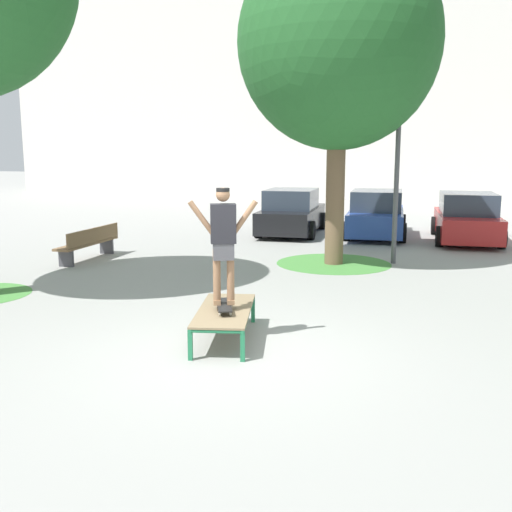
# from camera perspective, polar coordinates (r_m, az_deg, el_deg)

# --- Properties ---
(ground_plane) EXTENTS (120.00, 120.00, 0.00)m
(ground_plane) POSITION_cam_1_polar(r_m,az_deg,el_deg) (8.27, -2.62, -9.36)
(ground_plane) COLOR #999993
(building_facade) EXTENTS (43.96, 4.00, 13.21)m
(building_facade) POSITION_cam_1_polar(r_m,az_deg,el_deg) (35.96, 9.92, 16.10)
(building_facade) COLOR silver
(building_facade) RESTS_ON ground
(skate_box) EXTENTS (1.20, 2.03, 0.46)m
(skate_box) POSITION_cam_1_polar(r_m,az_deg,el_deg) (8.76, -3.04, -5.42)
(skate_box) COLOR #237A4C
(skate_box) RESTS_ON ground
(skateboard) EXTENTS (0.51, 0.81, 0.09)m
(skateboard) POSITION_cam_1_polar(r_m,az_deg,el_deg) (8.65, -3.10, -4.76)
(skateboard) COLOR black
(skateboard) RESTS_ON skate_box
(skater) EXTENTS (0.94, 0.48, 1.69)m
(skater) POSITION_cam_1_polar(r_m,az_deg,el_deg) (8.46, -3.17, 1.77)
(skater) COLOR #8E6647
(skater) RESTS_ON skateboard
(tree_mid_back) EXTENTS (4.74, 4.74, 7.74)m
(tree_mid_back) POSITION_cam_1_polar(r_m,az_deg,el_deg) (14.74, 7.98, 19.67)
(tree_mid_back) COLOR brown
(tree_mid_back) RESTS_ON ground
(grass_patch_mid_back) EXTENTS (2.83, 2.83, 0.01)m
(grass_patch_mid_back) POSITION_cam_1_polar(r_m,az_deg,el_deg) (14.79, 7.48, -0.71)
(grass_patch_mid_back) COLOR #47893D
(grass_patch_mid_back) RESTS_ON ground
(car_black) EXTENTS (2.15, 4.31, 1.50)m
(car_black) POSITION_cam_1_polar(r_m,az_deg,el_deg) (19.98, 3.47, 4.15)
(car_black) COLOR black
(car_black) RESTS_ON ground
(car_blue) EXTENTS (2.17, 4.32, 1.50)m
(car_blue) POSITION_cam_1_polar(r_m,az_deg,el_deg) (19.76, 11.52, 3.90)
(car_blue) COLOR #28479E
(car_blue) RESTS_ON ground
(car_red) EXTENTS (2.16, 4.32, 1.50)m
(car_red) POSITION_cam_1_polar(r_m,az_deg,el_deg) (19.34, 19.64, 3.38)
(car_red) COLOR red
(car_red) RESTS_ON ground
(park_bench) EXTENTS (0.54, 2.42, 0.83)m
(park_bench) POSITION_cam_1_polar(r_m,az_deg,el_deg) (15.68, -15.78, 1.25)
(park_bench) COLOR brown
(park_bench) RESTS_ON ground
(light_post) EXTENTS (0.36, 0.36, 5.83)m
(light_post) POSITION_cam_1_polar(r_m,az_deg,el_deg) (14.88, 13.68, 13.95)
(light_post) COLOR #4C4C51
(light_post) RESTS_ON ground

